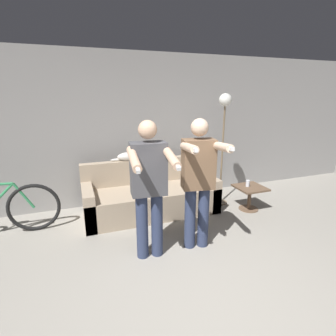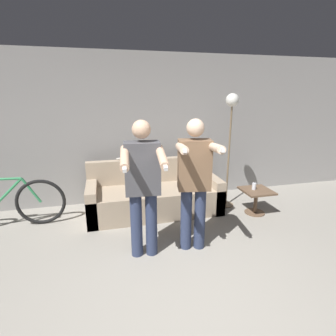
% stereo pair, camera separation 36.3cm
% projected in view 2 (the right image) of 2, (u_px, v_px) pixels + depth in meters
% --- Properties ---
extents(ground_plane, '(16.00, 16.00, 0.00)m').
position_uv_depth(ground_plane, '(208.00, 328.00, 2.22)').
color(ground_plane, gray).
extents(wall_back, '(10.00, 0.05, 2.60)m').
position_uv_depth(wall_back, '(146.00, 129.00, 4.68)').
color(wall_back, gray).
rests_on(wall_back, ground_plane).
extents(couch, '(2.15, 0.84, 0.84)m').
position_uv_depth(couch, '(154.00, 196.00, 4.36)').
color(couch, tan).
rests_on(couch, ground_plane).
extents(person_left, '(0.51, 0.70, 1.65)m').
position_uv_depth(person_left, '(143.00, 183.00, 2.98)').
color(person_left, '#2D3856').
rests_on(person_left, ground_plane).
extents(person_right, '(0.54, 0.73, 1.65)m').
position_uv_depth(person_right, '(194.00, 178.00, 3.12)').
color(person_right, '#2D3856').
rests_on(person_right, ground_plane).
extents(cat, '(0.51, 0.15, 0.18)m').
position_uv_depth(cat, '(135.00, 155.00, 4.42)').
color(cat, silver).
rests_on(cat, couch).
extents(floor_lamp, '(0.26, 0.26, 1.92)m').
position_uv_depth(floor_lamp, '(231.00, 120.00, 4.27)').
color(floor_lamp, '#756047').
rests_on(floor_lamp, ground_plane).
extents(side_table, '(0.47, 0.47, 0.41)m').
position_uv_depth(side_table, '(256.00, 196.00, 4.29)').
color(side_table, brown).
rests_on(side_table, ground_plane).
extents(cup, '(0.06, 0.06, 0.11)m').
position_uv_depth(cup, '(254.00, 186.00, 4.26)').
color(cup, silver).
rests_on(cup, side_table).
extents(bicycle, '(1.73, 0.07, 0.80)m').
position_uv_depth(bicycle, '(3.00, 204.00, 3.79)').
color(bicycle, black).
rests_on(bicycle, ground_plane).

